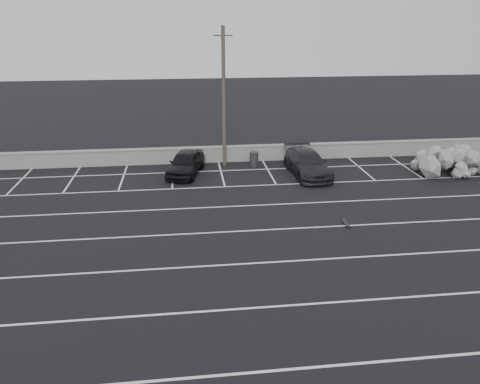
{
  "coord_description": "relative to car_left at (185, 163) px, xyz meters",
  "views": [
    {
      "loc": [
        -1.15,
        -16.12,
        9.12
      ],
      "look_at": [
        1.44,
        5.4,
        1.0
      ],
      "focal_mm": 35.0,
      "sensor_mm": 36.0,
      "label": 1
    }
  ],
  "objects": [
    {
      "name": "seawall",
      "position": [
        1.2,
        2.41,
        -0.18
      ],
      "size": [
        50.0,
        0.45,
        1.06
      ],
      "color": "gray",
      "rests_on": "ground"
    },
    {
      "name": "stall_lines",
      "position": [
        1.11,
        -7.18,
        -0.72
      ],
      "size": [
        36.0,
        20.05,
        0.01
      ],
      "color": "silver",
      "rests_on": "ground"
    },
    {
      "name": "car_right",
      "position": [
        7.43,
        -0.99,
        -0.0
      ],
      "size": [
        2.3,
        5.09,
        1.45
      ],
      "primitive_type": "imported",
      "rotation": [
        0.0,
        0.0,
        0.05
      ],
      "color": "black",
      "rests_on": "ground"
    },
    {
      "name": "ground",
      "position": [
        1.2,
        -11.59,
        -0.73
      ],
      "size": [
        120.0,
        120.0,
        0.0
      ],
      "primitive_type": "plane",
      "color": "black",
      "rests_on": "ground"
    },
    {
      "name": "skateboard",
      "position": [
        7.37,
        -8.49,
        -0.66
      ],
      "size": [
        0.21,
        0.72,
        0.09
      ],
      "rotation": [
        0.0,
        0.0,
        -0.01
      ],
      "color": "black",
      "rests_on": "ground"
    },
    {
      "name": "car_left",
      "position": [
        0.0,
        0.0,
        0.0
      ],
      "size": [
        2.78,
        4.56,
        1.45
      ],
      "primitive_type": "imported",
      "rotation": [
        0.0,
        0.0,
        -0.27
      ],
      "color": "black",
      "rests_on": "ground"
    },
    {
      "name": "trash_bin",
      "position": [
        4.43,
        1.11,
        -0.25
      ],
      "size": [
        0.76,
        0.76,
        0.94
      ],
      "rotation": [
        0.0,
        0.0,
        -0.27
      ],
      "color": "#262629",
      "rests_on": "ground"
    },
    {
      "name": "riprap_pile",
      "position": [
        16.39,
        -1.4,
        -0.19
      ],
      "size": [
        5.04,
        3.87,
        1.44
      ],
      "color": "#9B9991",
      "rests_on": "ground"
    },
    {
      "name": "utility_pole",
      "position": [
        2.55,
        1.61,
        3.66
      ],
      "size": [
        1.16,
        0.23,
        8.67
      ],
      "color": "#4C4238",
      "rests_on": "ground"
    }
  ]
}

